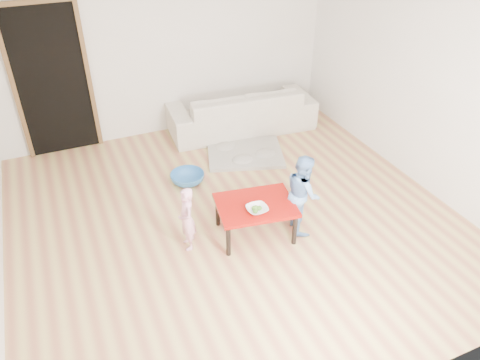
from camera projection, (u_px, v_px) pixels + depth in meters
floor at (233, 217)px, 5.51m from camera, size 5.00×5.00×0.01m
back_wall at (165, 47)px, 6.70m from camera, size 5.00×0.02×2.60m
right_wall at (423, 81)px, 5.63m from camera, size 0.02×5.00×2.60m
doorway at (52, 83)px, 6.31m from camera, size 1.02×0.08×2.11m
sofa at (241, 110)px, 7.23m from camera, size 2.29×1.04×0.65m
cushion at (219, 108)px, 6.92m from camera, size 0.40×0.36×0.11m
red_table at (255, 219)px, 5.15m from camera, size 0.92×0.75×0.42m
bowl at (257, 209)px, 4.91m from camera, size 0.22×0.22×0.05m
broccoli at (257, 209)px, 4.91m from camera, size 0.12×0.12×0.06m
child_pink at (187, 219)px, 4.89m from camera, size 0.19×0.28×0.74m
child_blue at (303, 193)px, 5.12m from camera, size 0.45×0.52×0.93m
basin at (187, 178)px, 6.09m from camera, size 0.44×0.44×0.14m
blanket at (245, 153)px, 6.72m from camera, size 1.27×1.16×0.05m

